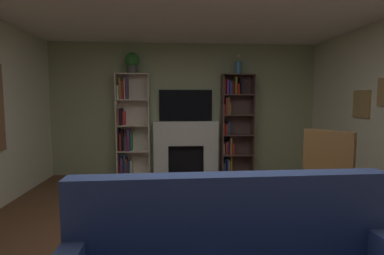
{
  "coord_description": "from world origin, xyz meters",
  "views": [
    {
      "loc": [
        -0.28,
        -2.74,
        1.46
      ],
      "look_at": [
        0.0,
        1.19,
        1.09
      ],
      "focal_mm": 26.98,
      "sensor_mm": 36.0,
      "label": 1
    }
  ],
  "objects_px": {
    "bookshelf_left": "(130,128)",
    "vase_with_flowers": "(238,67)",
    "potted_plant": "(132,62)",
    "bookshelf_right": "(234,123)",
    "coffee_table": "(220,234)",
    "armchair": "(319,182)",
    "fireplace": "(186,147)",
    "tv": "(186,106)"
  },
  "relations": [
    {
      "from": "bookshelf_left",
      "to": "vase_with_flowers",
      "type": "xyz_separation_m",
      "value": [
        2.11,
        -0.04,
        1.17
      ]
    },
    {
      "from": "potted_plant",
      "to": "vase_with_flowers",
      "type": "distance_m",
      "value": 2.03
    },
    {
      "from": "bookshelf_left",
      "to": "bookshelf_right",
      "type": "relative_size",
      "value": 1.0
    },
    {
      "from": "vase_with_flowers",
      "to": "coffee_table",
      "type": "xyz_separation_m",
      "value": [
        -0.91,
        -3.35,
        -1.73
      ]
    },
    {
      "from": "coffee_table",
      "to": "potted_plant",
      "type": "bearing_deg",
      "value": 108.5
    },
    {
      "from": "coffee_table",
      "to": "vase_with_flowers",
      "type": "bearing_deg",
      "value": 74.81
    },
    {
      "from": "vase_with_flowers",
      "to": "armchair",
      "type": "height_order",
      "value": "vase_with_flowers"
    },
    {
      "from": "bookshelf_left",
      "to": "vase_with_flowers",
      "type": "height_order",
      "value": "vase_with_flowers"
    },
    {
      "from": "fireplace",
      "to": "bookshelf_right",
      "type": "bearing_deg",
      "value": -0.24
    },
    {
      "from": "bookshelf_left",
      "to": "potted_plant",
      "type": "distance_m",
      "value": 1.25
    },
    {
      "from": "fireplace",
      "to": "tv",
      "type": "height_order",
      "value": "tv"
    },
    {
      "from": "tv",
      "to": "armchair",
      "type": "relative_size",
      "value": 0.93
    },
    {
      "from": "fireplace",
      "to": "tv",
      "type": "distance_m",
      "value": 0.82
    },
    {
      "from": "fireplace",
      "to": "bookshelf_left",
      "type": "height_order",
      "value": "bookshelf_left"
    },
    {
      "from": "bookshelf_left",
      "to": "vase_with_flowers",
      "type": "bearing_deg",
      "value": -1.14
    },
    {
      "from": "vase_with_flowers",
      "to": "coffee_table",
      "type": "height_order",
      "value": "vase_with_flowers"
    },
    {
      "from": "tv",
      "to": "armchair",
      "type": "distance_m",
      "value": 3.04
    },
    {
      "from": "tv",
      "to": "coffee_table",
      "type": "distance_m",
      "value": 3.6
    },
    {
      "from": "tv",
      "to": "bookshelf_right",
      "type": "xyz_separation_m",
      "value": [
        0.95,
        -0.08,
        -0.35
      ]
    },
    {
      "from": "potted_plant",
      "to": "bookshelf_left",
      "type": "bearing_deg",
      "value": 151.68
    },
    {
      "from": "bookshelf_right",
      "to": "armchair",
      "type": "distance_m",
      "value": 2.57
    },
    {
      "from": "armchair",
      "to": "tv",
      "type": "bearing_deg",
      "value": 118.73
    },
    {
      "from": "bookshelf_left",
      "to": "potted_plant",
      "type": "height_order",
      "value": "potted_plant"
    },
    {
      "from": "vase_with_flowers",
      "to": "armchair",
      "type": "bearing_deg",
      "value": -80.88
    },
    {
      "from": "potted_plant",
      "to": "bookshelf_right",
      "type": "bearing_deg",
      "value": 1.17
    },
    {
      "from": "bookshelf_right",
      "to": "vase_with_flowers",
      "type": "relative_size",
      "value": 5.18
    },
    {
      "from": "vase_with_flowers",
      "to": "armchair",
      "type": "relative_size",
      "value": 0.34
    },
    {
      "from": "tv",
      "to": "armchair",
      "type": "height_order",
      "value": "tv"
    },
    {
      "from": "tv",
      "to": "potted_plant",
      "type": "relative_size",
      "value": 2.65
    },
    {
      "from": "bookshelf_left",
      "to": "potted_plant",
      "type": "xyz_separation_m",
      "value": [
        0.08,
        -0.04,
        1.25
      ]
    },
    {
      "from": "armchair",
      "to": "bookshelf_right",
      "type": "bearing_deg",
      "value": 100.47
    },
    {
      "from": "fireplace",
      "to": "potted_plant",
      "type": "relative_size",
      "value": 3.49
    },
    {
      "from": "tv",
      "to": "vase_with_flowers",
      "type": "distance_m",
      "value": 1.26
    },
    {
      "from": "armchair",
      "to": "coffee_table",
      "type": "xyz_separation_m",
      "value": [
        -1.3,
        -0.9,
        -0.16
      ]
    },
    {
      "from": "bookshelf_left",
      "to": "armchair",
      "type": "xyz_separation_m",
      "value": [
        2.5,
        -2.49,
        -0.4
      ]
    },
    {
      "from": "potted_plant",
      "to": "armchair",
      "type": "height_order",
      "value": "potted_plant"
    },
    {
      "from": "bookshelf_right",
      "to": "tv",
      "type": "bearing_deg",
      "value": 175.18
    },
    {
      "from": "bookshelf_right",
      "to": "potted_plant",
      "type": "distance_m",
      "value": 2.28
    },
    {
      "from": "bookshelf_right",
      "to": "potted_plant",
      "type": "xyz_separation_m",
      "value": [
        -1.96,
        -0.04,
        1.17
      ]
    },
    {
      "from": "bookshelf_right",
      "to": "vase_with_flowers",
      "type": "distance_m",
      "value": 1.09
    },
    {
      "from": "fireplace",
      "to": "armchair",
      "type": "bearing_deg",
      "value": -60.54
    },
    {
      "from": "bookshelf_right",
      "to": "armchair",
      "type": "xyz_separation_m",
      "value": [
        0.46,
        -2.49,
        -0.48
      ]
    }
  ]
}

